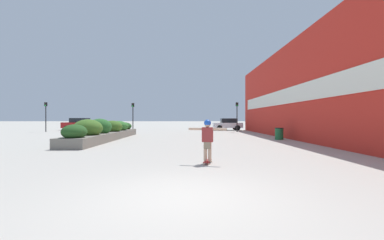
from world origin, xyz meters
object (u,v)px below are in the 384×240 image
(traffic_light_left, at_px, (133,112))
(traffic_light_far_left, at_px, (46,112))
(trash_bin, at_px, (279,134))
(skateboard, at_px, (208,161))
(car_leftmost, at_px, (79,124))
(car_center_left, at_px, (228,124))
(skateboarder, at_px, (208,136))
(traffic_light_right, at_px, (237,112))

(traffic_light_left, relative_size, traffic_light_far_left, 0.97)
(traffic_light_left, bearing_deg, trash_bin, -40.22)
(traffic_light_left, bearing_deg, skateboard, -71.15)
(skateboard, xyz_separation_m, trash_bin, (6.03, 10.03, 0.37))
(car_leftmost, distance_m, traffic_light_left, 9.81)
(skateboard, bearing_deg, car_leftmost, 134.97)
(car_leftmost, xyz_separation_m, traffic_light_far_left, (-1.89, -4.68, 1.53))
(car_leftmost, relative_size, traffic_light_far_left, 1.14)
(car_center_left, relative_size, traffic_light_left, 1.13)
(skateboarder, bearing_deg, traffic_light_far_left, 143.33)
(skateboard, xyz_separation_m, car_center_left, (4.54, 25.48, 0.77))
(traffic_light_left, bearing_deg, car_center_left, 19.61)
(skateboard, height_order, trash_bin, trash_bin)
(car_leftmost, bearing_deg, traffic_light_right, -103.61)
(trash_bin, relative_size, traffic_light_far_left, 0.25)
(traffic_light_left, bearing_deg, skateboarder, -71.15)
(car_leftmost, bearing_deg, skateboard, -149.08)
(car_center_left, bearing_deg, traffic_light_left, 109.61)
(trash_bin, height_order, car_leftmost, car_leftmost)
(traffic_light_far_left, bearing_deg, car_center_left, 10.35)
(skateboard, bearing_deg, car_center_left, 93.94)
(skateboard, distance_m, traffic_light_far_left, 27.80)
(skateboarder, height_order, car_center_left, car_center_left)
(trash_bin, xyz_separation_m, traffic_light_right, (-1.06, 11.10, 1.93))
(skateboarder, xyz_separation_m, car_leftmost, (-15.65, 26.13, -0.12))
(car_leftmost, distance_m, traffic_light_right, 21.27)
(skateboard, relative_size, traffic_light_right, 0.22)
(skateboard, height_order, traffic_light_right, traffic_light_right)
(traffic_light_left, height_order, traffic_light_far_left, traffic_light_far_left)
(skateboard, xyz_separation_m, traffic_light_right, (4.97, 21.14, 2.30))
(skateboard, distance_m, car_center_left, 25.89)
(car_center_left, distance_m, traffic_light_far_left, 22.50)
(skateboard, height_order, traffic_light_far_left, traffic_light_far_left)
(car_leftmost, xyz_separation_m, traffic_light_left, (8.39, -4.86, 1.48))
(skateboarder, bearing_deg, traffic_light_left, 122.90)
(car_leftmost, relative_size, traffic_light_left, 1.17)
(skateboard, bearing_deg, traffic_light_right, 90.83)
(trash_bin, height_order, traffic_light_right, traffic_light_right)
(trash_bin, relative_size, traffic_light_right, 0.25)
(trash_bin, xyz_separation_m, car_center_left, (-1.48, 15.44, 0.39))
(skateboarder, xyz_separation_m, traffic_light_left, (-7.26, 21.27, 1.36))
(skateboarder, bearing_deg, car_center_left, 93.94)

